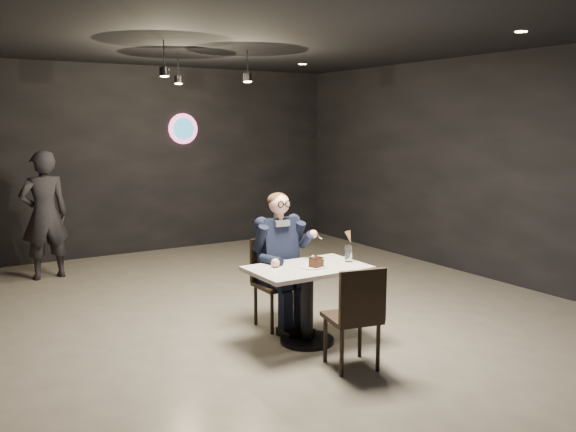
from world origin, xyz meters
TOP-DOWN VIEW (x-y plane):
  - floor at (0.00, 0.00)m, footprint 9.00×9.00m
  - wall_sign at (0.80, 4.47)m, footprint 0.50×0.06m
  - pendant_lights at (0.00, 2.00)m, footprint 1.40×1.20m
  - main_table at (0.05, -0.42)m, footprint 1.10×0.70m
  - chair_far at (0.05, 0.13)m, footprint 0.42×0.46m
  - chair_near at (0.05, -1.11)m, footprint 0.50×0.53m
  - seated_man at (0.05, 0.13)m, footprint 0.60×0.80m
  - dessert_plate at (0.06, -0.48)m, footprint 0.24×0.24m
  - cake_slice at (0.09, -0.51)m, footprint 0.14×0.13m
  - mint_leaf at (0.15, -0.55)m, footprint 0.06×0.04m
  - sundae_glass at (0.50, -0.46)m, footprint 0.07×0.07m
  - wafer_cone at (0.52, -0.45)m, footprint 0.08×0.08m
  - passerby at (-1.61, 3.50)m, footprint 0.66×0.46m

SIDE VIEW (x-z plane):
  - floor at x=0.00m, z-range 0.00..0.00m
  - main_table at x=0.05m, z-range 0.00..0.75m
  - chair_far at x=0.05m, z-range 0.00..0.92m
  - chair_near at x=0.05m, z-range 0.00..0.92m
  - seated_man at x=0.05m, z-range 0.00..1.44m
  - dessert_plate at x=0.06m, z-range 0.75..0.76m
  - cake_slice at x=0.09m, z-range 0.76..0.84m
  - sundae_glass at x=0.50m, z-range 0.75..0.91m
  - mint_leaf at x=0.15m, z-range 0.84..0.85m
  - passerby at x=-1.61m, z-range 0.00..1.74m
  - wafer_cone at x=0.52m, z-range 0.93..1.05m
  - wall_sign at x=0.80m, z-range 1.75..2.25m
  - pendant_lights at x=0.00m, z-range 2.70..3.06m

